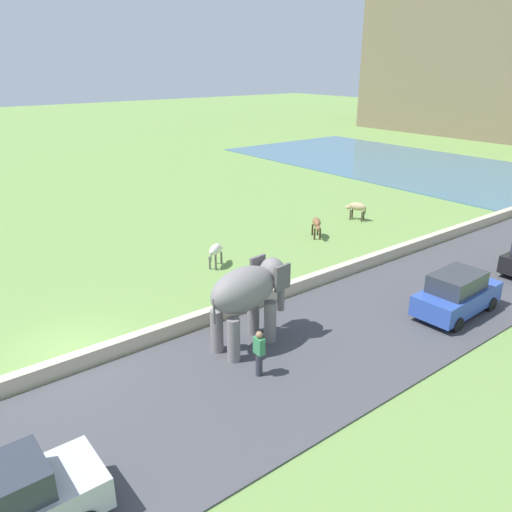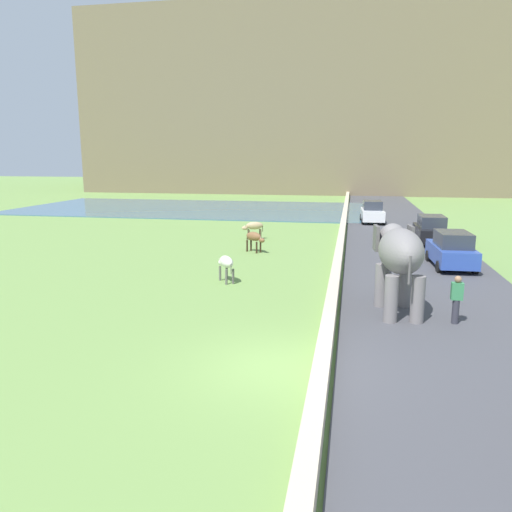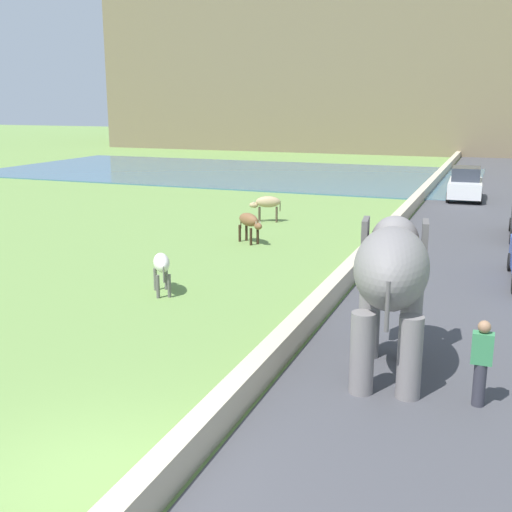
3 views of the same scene
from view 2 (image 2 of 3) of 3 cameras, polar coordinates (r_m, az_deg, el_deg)
ground_plane at (r=13.20m, az=2.30°, el=-12.52°), size 220.00×220.00×0.00m
road_surface at (r=32.55m, az=16.41°, el=1.47°), size 7.00×120.00×0.06m
barrier_wall at (r=30.37m, az=9.64°, el=1.60°), size 0.40×110.00×0.59m
lake at (r=52.26m, az=-6.80°, el=5.42°), size 36.00×18.00×0.08m
hill_distant at (r=84.24m, az=5.75°, el=16.49°), size 64.00×28.00×26.05m
fort_on_hill at (r=87.18m, az=5.98°, el=27.05°), size 35.12×8.00×6.65m
elephant at (r=17.55m, az=15.99°, el=0.04°), size 1.73×3.55×2.99m
person_beside_elephant at (r=17.19m, az=21.88°, el=-4.57°), size 0.36×0.22×1.63m
car_blue at (r=25.86m, az=21.40°, el=0.64°), size 1.93×4.07×1.80m
car_black at (r=32.42m, az=19.30°, el=2.81°), size 1.81×4.01×1.80m
car_white at (r=41.67m, az=13.12°, el=4.91°), size 1.91×4.06×1.80m
cow_brown at (r=28.14m, az=-0.18°, el=2.11°), size 1.33×1.06×1.15m
cow_tan at (r=32.58m, az=-0.27°, el=3.38°), size 1.42×0.78×1.15m
cow_white at (r=21.48m, az=-3.44°, el=-0.79°), size 1.07×1.33×1.15m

